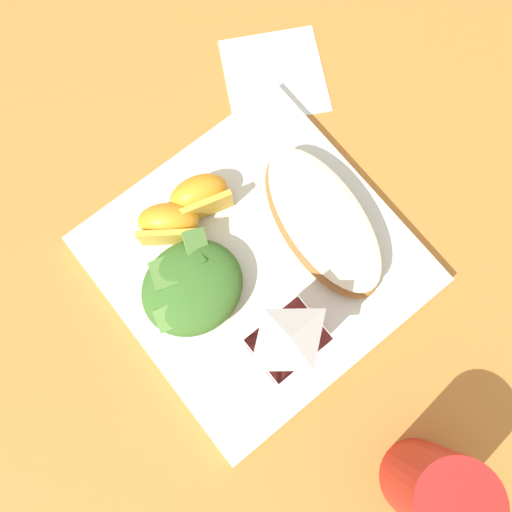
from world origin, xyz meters
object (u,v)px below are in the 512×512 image
object	(u,v)px
cheesy_pizza_bread	(322,222)
orange_wedge_middle	(168,223)
milk_carton	(286,342)
drinking_red_cup	(436,490)
white_plate	(256,260)
paper_napkin	(274,75)
orange_wedge_front	(200,196)
green_salad_pile	(192,287)

from	to	relation	value
cheesy_pizza_bread	orange_wedge_middle	xyz separation A→B (m)	(0.12, -0.09, 0.00)
milk_carton	drinking_red_cup	distance (m)	0.18
white_plate	cheesy_pizza_bread	world-z (taller)	cheesy_pizza_bread
white_plate	orange_wedge_middle	world-z (taller)	orange_wedge_middle
milk_carton	paper_napkin	bearing A→B (deg)	-127.86
orange_wedge_front	drinking_red_cup	distance (m)	0.34
cheesy_pizza_bread	orange_wedge_front	world-z (taller)	orange_wedge_front
drinking_red_cup	cheesy_pizza_bread	bearing A→B (deg)	-109.07
white_plate	paper_napkin	distance (m)	0.22
paper_napkin	drinking_red_cup	world-z (taller)	drinking_red_cup
orange_wedge_front	paper_napkin	size ratio (longest dim) A/B	0.61
green_salad_pile	milk_carton	size ratio (longest dim) A/B	0.91
orange_wedge_middle	milk_carton	bearing A→B (deg)	94.70
orange_wedge_front	drinking_red_cup	world-z (taller)	drinking_red_cup
orange_wedge_middle	paper_napkin	size ratio (longest dim) A/B	0.63
cheesy_pizza_bread	green_salad_pile	xyz separation A→B (m)	(0.14, -0.03, 0.00)
white_plate	orange_wedge_front	bearing A→B (deg)	-85.43
paper_napkin	drinking_red_cup	size ratio (longest dim) A/B	1.02
milk_carton	orange_wedge_front	distance (m)	0.17
orange_wedge_front	cheesy_pizza_bread	bearing A→B (deg)	128.67
green_salad_pile	orange_wedge_front	xyz separation A→B (m)	(-0.06, -0.07, -0.00)
orange_wedge_front	paper_napkin	bearing A→B (deg)	-154.95
white_plate	drinking_red_cup	xyz separation A→B (m)	(0.01, 0.26, 0.05)
white_plate	cheesy_pizza_bread	bearing A→B (deg)	167.66
cheesy_pizza_bread	drinking_red_cup	world-z (taller)	drinking_red_cup
paper_napkin	orange_wedge_middle	bearing A→B (deg)	21.21
orange_wedge_middle	orange_wedge_front	bearing A→B (deg)	-175.17
paper_napkin	drinking_red_cup	distance (m)	0.45
white_plate	green_salad_pile	world-z (taller)	green_salad_pile
orange_wedge_front	drinking_red_cup	xyz separation A→B (m)	(0.01, 0.34, 0.02)
cheesy_pizza_bread	orange_wedge_front	bearing A→B (deg)	-51.33
orange_wedge_middle	drinking_red_cup	distance (m)	0.34
cheesy_pizza_bread	paper_napkin	distance (m)	0.19
cheesy_pizza_bread	drinking_red_cup	distance (m)	0.26
white_plate	cheesy_pizza_bread	distance (m)	0.08
drinking_red_cup	orange_wedge_middle	bearing A→B (deg)	-84.06
drinking_red_cup	white_plate	bearing A→B (deg)	-92.83
green_salad_pile	paper_napkin	distance (m)	0.26
white_plate	paper_napkin	bearing A→B (deg)	-134.30
cheesy_pizza_bread	orange_wedge_front	xyz separation A→B (m)	(0.08, -0.10, 0.00)
milk_carton	white_plate	bearing A→B (deg)	-112.31
drinking_red_cup	green_salad_pile	bearing A→B (deg)	-78.49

